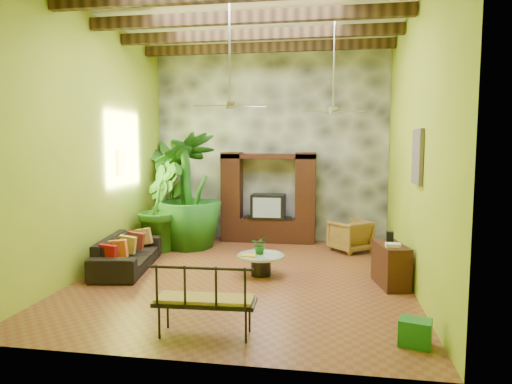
% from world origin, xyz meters
% --- Properties ---
extents(ground, '(7.00, 7.00, 0.00)m').
position_xyz_m(ground, '(0.00, 0.00, 0.00)').
color(ground, brown).
rests_on(ground, ground).
extents(ceiling, '(6.00, 7.00, 0.02)m').
position_xyz_m(ceiling, '(0.00, 0.00, 5.00)').
color(ceiling, silver).
rests_on(ceiling, back_wall).
extents(back_wall, '(6.00, 0.02, 5.00)m').
position_xyz_m(back_wall, '(0.00, 3.50, 2.50)').
color(back_wall, '#93B328').
rests_on(back_wall, ground).
extents(left_wall, '(0.02, 7.00, 5.00)m').
position_xyz_m(left_wall, '(-3.00, 0.00, 2.50)').
color(left_wall, '#93B328').
rests_on(left_wall, ground).
extents(right_wall, '(0.02, 7.00, 5.00)m').
position_xyz_m(right_wall, '(3.00, 0.00, 2.50)').
color(right_wall, '#93B328').
rests_on(right_wall, ground).
extents(stone_accent_wall, '(5.98, 0.10, 4.98)m').
position_xyz_m(stone_accent_wall, '(0.00, 3.44, 2.50)').
color(stone_accent_wall, '#3E4147').
rests_on(stone_accent_wall, ground).
extents(ceiling_beams, '(5.95, 5.36, 0.22)m').
position_xyz_m(ceiling_beams, '(0.00, 0.00, 4.78)').
color(ceiling_beams, '#3D2713').
rests_on(ceiling_beams, ceiling).
extents(entertainment_center, '(2.40, 0.55, 2.30)m').
position_xyz_m(entertainment_center, '(0.00, 3.14, 0.97)').
color(entertainment_center, black).
rests_on(entertainment_center, ground).
extents(ceiling_fan_front, '(1.28, 1.28, 1.86)m').
position_xyz_m(ceiling_fan_front, '(-0.20, -0.40, 3.40)').
color(ceiling_fan_front, '#A2A2A7').
rests_on(ceiling_fan_front, ceiling).
extents(ceiling_fan_back, '(1.28, 1.28, 1.86)m').
position_xyz_m(ceiling_fan_back, '(1.60, 1.20, 3.40)').
color(ceiling_fan_back, '#A2A2A7').
rests_on(ceiling_fan_back, ceiling).
extents(wall_art_mask, '(0.06, 0.32, 0.55)m').
position_xyz_m(wall_art_mask, '(-2.96, 1.00, 2.10)').
color(wall_art_mask, gold).
rests_on(wall_art_mask, left_wall).
extents(wall_art_painting, '(0.06, 0.70, 0.90)m').
position_xyz_m(wall_art_painting, '(2.96, -0.60, 2.30)').
color(wall_art_painting, '#2A569C').
rests_on(wall_art_painting, right_wall).
extents(sofa, '(1.21, 2.36, 0.66)m').
position_xyz_m(sofa, '(-2.44, 0.10, 0.33)').
color(sofa, black).
rests_on(sofa, ground).
extents(wicker_armchair, '(1.13, 1.13, 0.74)m').
position_xyz_m(wicker_armchair, '(2.04, 2.38, 0.37)').
color(wicker_armchair, olive).
rests_on(wicker_armchair, ground).
extents(tall_plant_a, '(1.68, 1.66, 2.67)m').
position_xyz_m(tall_plant_a, '(-2.65, 3.15, 1.33)').
color(tall_plant_a, '#266219').
rests_on(tall_plant_a, ground).
extents(tall_plant_b, '(1.24, 1.39, 2.10)m').
position_xyz_m(tall_plant_b, '(-2.44, 1.78, 1.05)').
color(tall_plant_b, '#225B18').
rests_on(tall_plant_b, ground).
extents(tall_plant_c, '(2.13, 2.13, 2.79)m').
position_xyz_m(tall_plant_c, '(-1.80, 2.13, 1.39)').
color(tall_plant_c, '#1C5A17').
rests_on(tall_plant_c, ground).
extents(coffee_table, '(0.91, 0.91, 0.40)m').
position_xyz_m(coffee_table, '(0.28, 0.09, 0.26)').
color(coffee_table, black).
rests_on(coffee_table, ground).
extents(centerpiece_plant, '(0.36, 0.33, 0.35)m').
position_xyz_m(centerpiece_plant, '(0.26, 0.17, 0.57)').
color(centerpiece_plant, '#175A1E').
rests_on(centerpiece_plant, coffee_table).
extents(yellow_tray, '(0.27, 0.20, 0.03)m').
position_xyz_m(yellow_tray, '(0.07, -0.06, 0.41)').
color(yellow_tray, yellow).
rests_on(yellow_tray, coffee_table).
extents(iron_bench, '(1.35, 0.54, 0.57)m').
position_xyz_m(iron_bench, '(-0.02, -2.84, 0.55)').
color(iron_bench, black).
rests_on(iron_bench, ground).
extents(side_console, '(0.61, 1.01, 0.75)m').
position_xyz_m(side_console, '(2.65, -0.18, 0.38)').
color(side_console, '#3B2313').
rests_on(side_console, ground).
extents(green_bin, '(0.45, 0.38, 0.34)m').
position_xyz_m(green_bin, '(2.65, -2.63, 0.17)').
color(green_bin, '#1E7333').
rests_on(green_bin, ground).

